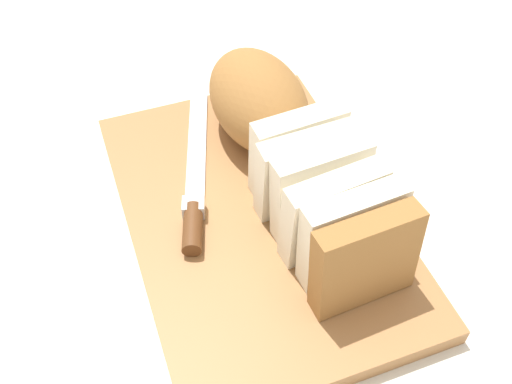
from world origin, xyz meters
TOP-DOWN VIEW (x-y plane):
  - ground_plane at (0.00, 0.00)m, footprint 3.00×3.00m
  - cutting_board at (0.00, 0.00)m, footprint 0.42×0.28m
  - bread_loaf at (-0.04, 0.05)m, footprint 0.35×0.13m
  - bread_knife at (-0.03, -0.06)m, footprint 0.27×0.10m
  - crumb_near_knife at (-0.05, 0.06)m, footprint 0.00×0.00m
  - crumb_near_loaf at (0.00, 0.04)m, footprint 0.01×0.01m

SIDE VIEW (x-z plane):
  - ground_plane at x=0.00m, z-range 0.00..0.00m
  - cutting_board at x=0.00m, z-range 0.00..0.02m
  - crumb_near_knife at x=-0.05m, z-range 0.02..0.03m
  - crumb_near_loaf at x=0.00m, z-range 0.02..0.03m
  - bread_knife at x=-0.03m, z-range 0.02..0.04m
  - bread_loaf at x=-0.04m, z-range 0.02..0.12m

